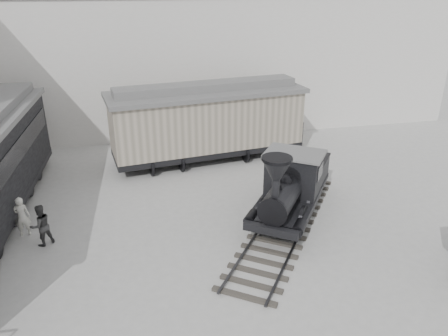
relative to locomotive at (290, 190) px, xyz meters
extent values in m
plane|color=#9E9E9B|center=(-2.29, -3.41, -1.26)|extent=(90.00, 90.00, 0.00)
cube|color=silver|center=(-2.29, 11.59, 4.24)|extent=(34.00, 2.40, 11.00)
cube|color=#403C36|center=(-0.44, -0.63, -1.18)|extent=(7.26, 9.11, 0.17)
cube|color=#2D2D30|center=(-1.06, -0.19, -1.12)|extent=(5.61, 7.96, 0.06)
cube|color=#2D2D30|center=(0.18, -1.06, -1.12)|extent=(5.61, 7.96, 0.06)
cylinder|color=black|center=(-1.41, -0.59, -0.51)|extent=(0.77, 1.02, 1.15)
cylinder|color=black|center=(-0.07, -1.53, -0.51)|extent=(0.77, 1.02, 1.15)
cylinder|color=black|center=(-0.63, 0.53, -0.51)|extent=(0.77, 1.02, 1.15)
cylinder|color=black|center=(0.71, -0.41, -0.51)|extent=(0.77, 1.02, 1.15)
cube|color=black|center=(-0.35, -0.50, -0.39)|extent=(3.89, 4.30, 0.29)
cylinder|color=black|center=(-0.77, -1.10, 0.28)|extent=(2.25, 2.58, 1.05)
cylinder|color=black|center=(-1.31, -1.87, 1.10)|extent=(0.38, 0.38, 0.63)
cone|color=black|center=(-1.31, -1.87, 1.78)|extent=(1.40, 1.40, 0.73)
sphere|color=black|center=(-0.53, -0.76, 0.79)|extent=(0.55, 0.55, 0.55)
cube|color=black|center=(0.19, 0.28, 0.57)|extent=(2.49, 2.34, 1.63)
cube|color=slate|center=(0.19, 0.28, 1.43)|extent=(2.78, 2.63, 0.08)
cube|color=black|center=(1.28, 1.82, -0.01)|extent=(2.75, 2.80, 0.94)
cylinder|color=black|center=(-4.56, 6.59, -0.82)|extent=(2.28, 1.16, 0.87)
cylinder|color=black|center=(0.42, 7.27, -0.82)|extent=(2.28, 1.16, 0.87)
cube|color=black|center=(-2.07, 6.93, -0.60)|extent=(10.10, 4.04, 0.33)
cube|color=gray|center=(-2.07, 6.93, 0.92)|extent=(10.12, 4.14, 2.73)
cube|color=slate|center=(-2.07, 6.93, 2.40)|extent=(10.49, 4.51, 0.22)
cube|color=slate|center=(-2.07, 6.93, 2.70)|extent=(9.48, 2.57, 0.39)
cylinder|color=black|center=(-11.79, 5.29, -0.80)|extent=(2.46, 1.04, 0.92)
cube|color=black|center=(-10.43, 1.27, 1.53)|extent=(0.65, 12.28, 0.82)
imported|color=silver|center=(-10.26, 0.92, -0.46)|extent=(0.60, 0.41, 1.60)
imported|color=#363636|center=(-9.46, 0.09, -0.46)|extent=(0.98, 0.92, 1.59)
camera|label=1|loc=(-5.96, -14.62, 7.70)|focal=35.00mm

